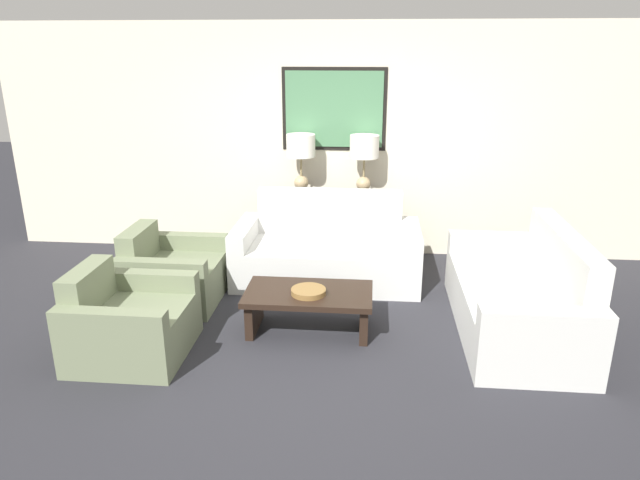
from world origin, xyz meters
The scene contains 11 objects.
ground_plane centered at (0.00, 0.00, 0.00)m, with size 20.00×20.00×0.00m, color #28282D.
back_wall centered at (0.00, 2.50, 1.33)m, with size 7.87×0.12×2.65m.
console_table centered at (0.00, 2.23, 0.39)m, with size 1.27×0.37×0.79m.
table_lamp_left centered at (-0.36, 2.23, 1.25)m, with size 0.32×0.32×0.66m.
table_lamp_right centered at (0.36, 2.23, 1.25)m, with size 0.32×0.32×0.66m.
couch_by_back_wall centered at (0.00, 1.56, 0.29)m, with size 1.92×0.93×0.91m.
couch_by_side centered at (1.76, 0.55, 0.29)m, with size 0.93×1.92×0.91m.
coffee_table centered at (-0.07, 0.36, 0.28)m, with size 1.10×0.61×0.37m.
decorative_bowl centered at (-0.06, 0.31, 0.40)m, with size 0.30×0.30×0.05m.
armchair_near_back_wall centered at (-1.46, 0.88, 0.26)m, with size 0.86×0.90×0.73m.
armchair_near_camera centered at (-1.46, -0.15, 0.26)m, with size 0.86×0.90×0.73m.
Camera 1 is at (0.45, -4.11, 2.38)m, focal length 32.00 mm.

